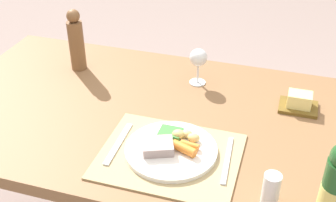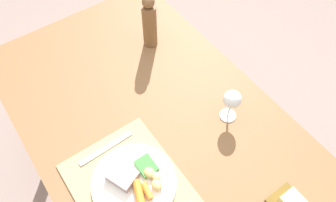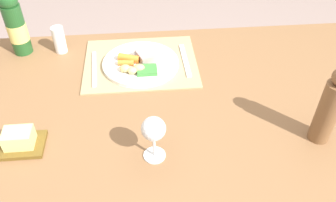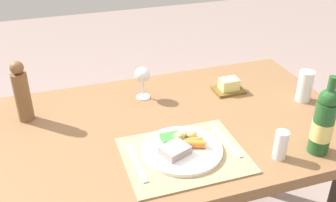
{
  "view_description": "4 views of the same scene",
  "coord_description": "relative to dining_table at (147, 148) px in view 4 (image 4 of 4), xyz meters",
  "views": [
    {
      "loc": [
        0.37,
        -1.17,
        1.61
      ],
      "look_at": [
        0.03,
        -0.08,
        0.86
      ],
      "focal_mm": 47.23,
      "sensor_mm": 36.0,
      "label": 1
    },
    {
      "loc": [
        0.46,
        -0.32,
        1.8
      ],
      "look_at": [
        -0.08,
        0.06,
        0.85
      ],
      "focal_mm": 35.35,
      "sensor_mm": 36.0,
      "label": 2
    },
    {
      "loc": [
        0.07,
        0.87,
        1.52
      ],
      "look_at": [
        -0.0,
        0.04,
        0.77
      ],
      "focal_mm": 37.84,
      "sensor_mm": 36.0,
      "label": 3
    },
    {
      "loc": [
        -0.32,
        -1.21,
        1.58
      ],
      "look_at": [
        0.09,
        0.03,
        0.84
      ],
      "focal_mm": 42.27,
      "sensor_mm": 36.0,
      "label": 4
    }
  ],
  "objects": [
    {
      "name": "placemat",
      "position": [
        0.08,
        -0.2,
        0.1
      ],
      "size": [
        0.41,
        0.33,
        0.01
      ],
      "primitive_type": "cube",
      "color": "tan",
      "rests_on": "dining_table"
    },
    {
      "name": "pepper_mill",
      "position": [
        -0.43,
        0.21,
        0.21
      ],
      "size": [
        0.06,
        0.06,
        0.25
      ],
      "color": "brown",
      "rests_on": "dining_table"
    },
    {
      "name": "water_tumbler",
      "position": [
        0.69,
        -0.0,
        0.15
      ],
      "size": [
        0.06,
        0.06,
        0.13
      ],
      "color": "silver",
      "rests_on": "dining_table"
    },
    {
      "name": "salt_shaker",
      "position": [
        0.38,
        -0.31,
        0.14
      ],
      "size": [
        0.05,
        0.05,
        0.1
      ],
      "primitive_type": "cylinder",
      "color": "white",
      "rests_on": "dining_table"
    },
    {
      "name": "dining_table",
      "position": [
        0.0,
        0.0,
        0.0
      ],
      "size": [
        1.6,
        0.86,
        0.75
      ],
      "color": "brown",
      "rests_on": "ground_plane"
    },
    {
      "name": "dinner_plate",
      "position": [
        0.07,
        -0.18,
        0.11
      ],
      "size": [
        0.28,
        0.28,
        0.04
      ],
      "color": "white",
      "rests_on": "placemat"
    },
    {
      "name": "fork",
      "position": [
        -0.09,
        -0.2,
        0.1
      ],
      "size": [
        0.02,
        0.21,
        0.0
      ],
      "primitive_type": "cube",
      "rotation": [
        0.0,
        0.0,
        0.02
      ],
      "color": "silver",
      "rests_on": "placemat"
    },
    {
      "name": "butter_dish",
      "position": [
        0.43,
        0.17,
        0.12
      ],
      "size": [
        0.13,
        0.1,
        0.06
      ],
      "color": "brown",
      "rests_on": "dining_table"
    },
    {
      "name": "wine_glass",
      "position": [
        0.05,
        0.24,
        0.19
      ],
      "size": [
        0.07,
        0.07,
        0.14
      ],
      "color": "white",
      "rests_on": "dining_table"
    },
    {
      "name": "wine_bottle",
      "position": [
        0.52,
        -0.32,
        0.21
      ],
      "size": [
        0.07,
        0.07,
        0.29
      ],
      "color": "#1F4F22",
      "rests_on": "dining_table"
    },
    {
      "name": "knife",
      "position": [
        0.24,
        -0.18,
        0.1
      ],
      "size": [
        0.03,
        0.21,
        0.0
      ],
      "primitive_type": "cube",
      "rotation": [
        0.0,
        0.0,
        0.07
      ],
      "color": "silver",
      "rests_on": "placemat"
    }
  ]
}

